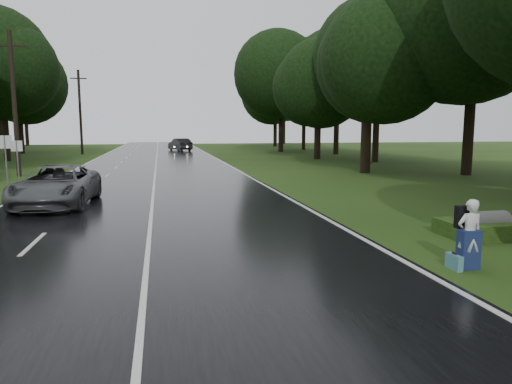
% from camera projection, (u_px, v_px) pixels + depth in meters
% --- Properties ---
extents(ground, '(160.00, 160.00, 0.00)m').
position_uv_depth(ground, '(147.00, 259.00, 10.93)').
color(ground, '#284514').
rests_on(ground, ground).
extents(road, '(12.00, 140.00, 0.04)m').
position_uv_depth(road, '(155.00, 175.00, 30.32)').
color(road, black).
rests_on(road, ground).
extents(lane_center, '(0.12, 140.00, 0.01)m').
position_uv_depth(lane_center, '(155.00, 174.00, 30.32)').
color(lane_center, silver).
rests_on(lane_center, road).
extents(grey_car, '(2.90, 5.80, 1.58)m').
position_uv_depth(grey_car, '(57.00, 186.00, 18.21)').
color(grey_car, '#515457').
rests_on(grey_car, road).
extents(far_car, '(3.16, 5.24, 1.63)m').
position_uv_depth(far_car, '(180.00, 145.00, 61.41)').
color(far_car, black).
rests_on(far_car, road).
extents(hitchhiker, '(0.58, 0.52, 1.56)m').
position_uv_depth(hitchhiker, '(469.00, 236.00, 10.14)').
color(hitchhiker, silver).
rests_on(hitchhiker, ground).
extents(suitcase, '(0.14, 0.47, 0.34)m').
position_uv_depth(suitcase, '(454.00, 262.00, 10.15)').
color(suitcase, teal).
rests_on(suitcase, ground).
extents(culvert, '(1.45, 0.73, 0.73)m').
position_uv_depth(culvert, '(481.00, 236.00, 13.27)').
color(culvert, slate).
rests_on(culvert, ground).
extents(utility_pole_mid, '(1.80, 0.28, 9.00)m').
position_uv_depth(utility_pole_mid, '(19.00, 176.00, 29.54)').
color(utility_pole_mid, black).
rests_on(utility_pole_mid, ground).
extents(utility_pole_far, '(1.80, 0.28, 9.60)m').
position_uv_depth(utility_pole_far, '(82.00, 154.00, 53.70)').
color(utility_pole_far, black).
rests_on(utility_pole_far, ground).
extents(road_sign_a, '(0.65, 0.10, 2.71)m').
position_uv_depth(road_sign_a, '(8.00, 189.00, 23.30)').
color(road_sign_a, white).
rests_on(road_sign_a, ground).
extents(road_sign_b, '(0.58, 0.10, 2.40)m').
position_uv_depth(road_sign_b, '(19.00, 185.00, 25.16)').
color(road_sign_b, white).
rests_on(road_sign_b, ground).
extents(tree_left_e, '(9.69, 9.69, 15.14)m').
position_uv_depth(tree_left_e, '(8.00, 161.00, 43.15)').
color(tree_left_e, black).
rests_on(tree_left_e, ground).
extents(tree_left_f, '(8.89, 8.89, 13.89)m').
position_uv_depth(tree_left_f, '(22.00, 154.00, 55.23)').
color(tree_left_f, black).
rests_on(tree_left_f, ground).
extents(tree_right_d, '(8.40, 8.40, 13.12)m').
position_uv_depth(tree_right_d, '(365.00, 173.00, 31.91)').
color(tree_right_d, black).
rests_on(tree_right_d, ground).
extents(tree_right_e, '(7.86, 7.86, 12.28)m').
position_uv_depth(tree_right_e, '(317.00, 159.00, 45.75)').
color(tree_right_e, black).
rests_on(tree_right_e, ground).
extents(tree_right_f, '(10.70, 10.70, 16.72)m').
position_uv_depth(tree_right_f, '(281.00, 152.00, 59.57)').
color(tree_right_f, black).
rests_on(tree_right_f, ground).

